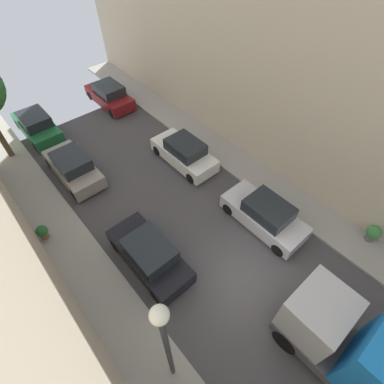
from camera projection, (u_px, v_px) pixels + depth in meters
The scene contains 12 objects.
ground at pixel (249, 279), 12.45m from camera, with size 32.00×32.00×0.00m, color #423F42.
sidewalk_left at pixel (155, 367), 10.22m from camera, with size 2.00×44.00×0.15m, color gray.
sidewalk_right at pixel (315, 217), 14.58m from camera, with size 2.00×44.00×0.15m, color gray.
parked_car_left_2 at pixel (149, 255), 12.44m from camera, with size 1.78×4.20×1.57m.
parked_car_left_3 at pixel (73, 167), 16.03m from camera, with size 1.78×4.20×1.57m.
parked_car_left_4 at pixel (37, 126), 18.59m from camera, with size 1.78×4.20×1.57m.
parked_car_right_1 at pixel (265, 215), 13.85m from camera, with size 1.78×4.20×1.57m.
parked_car_right_2 at pixel (184, 153), 16.82m from camera, with size 1.78×4.20×1.57m.
parked_car_right_3 at pixel (110, 95), 21.00m from camera, with size 1.78×4.20×1.57m.
potted_plant_1 at pixel (42, 232), 13.38m from camera, with size 0.53×0.53×0.77m.
potted_plant_4 at pixel (373, 233), 13.26m from camera, with size 0.61×0.61×0.86m.
lamp_post at pixel (165, 340), 7.19m from camera, with size 0.44×0.44×5.89m.
Camera 1 is at (-5.42, -2.47, 11.82)m, focal length 27.13 mm.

